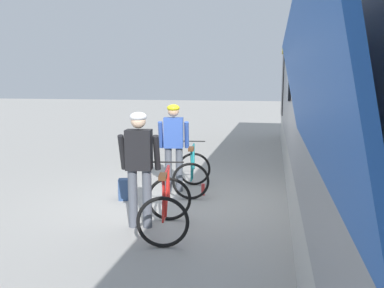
# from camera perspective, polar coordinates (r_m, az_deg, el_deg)

# --- Properties ---
(ground_plane) EXTENTS (80.00, 80.00, 0.00)m
(ground_plane) POSITION_cam_1_polar(r_m,az_deg,el_deg) (7.16, -0.42, -8.59)
(ground_plane) COLOR #A09E99
(cyclist_near_in_blue) EXTENTS (0.65, 0.38, 1.76)m
(cyclist_near_in_blue) POSITION_cam_1_polar(r_m,az_deg,el_deg) (7.60, -2.77, 0.62)
(cyclist_near_in_blue) COLOR #4C515B
(cyclist_near_in_blue) RESTS_ON ground
(cyclist_far_in_dark) EXTENTS (0.64, 0.36, 1.76)m
(cyclist_far_in_dark) POSITION_cam_1_polar(r_m,az_deg,el_deg) (5.73, -7.92, -2.29)
(cyclist_far_in_dark) COLOR #4C515B
(cyclist_far_in_dark) RESTS_ON ground
(bicycle_near_teal) EXTENTS (0.86, 1.16, 0.99)m
(bicycle_near_teal) POSITION_cam_1_polar(r_m,az_deg,el_deg) (7.65, 0.07, -4.29)
(bicycle_near_teal) COLOR black
(bicycle_near_teal) RESTS_ON ground
(bicycle_far_red) EXTENTS (0.90, 1.18, 0.99)m
(bicycle_far_red) POSITION_cam_1_polar(r_m,az_deg,el_deg) (5.62, -3.90, -9.34)
(bicycle_far_red) COLOR black
(bicycle_far_red) RESTS_ON ground
(backpack_on_platform) EXTENTS (0.32, 0.25, 0.40)m
(backpack_on_platform) POSITION_cam_1_polar(r_m,az_deg,el_deg) (7.31, -9.82, -6.71)
(backpack_on_platform) COLOR navy
(backpack_on_platform) RESTS_ON ground
(water_bottle_near_the_bikes) EXTENTS (0.07, 0.07, 0.23)m
(water_bottle_near_the_bikes) POSITION_cam_1_polar(r_m,az_deg,el_deg) (7.51, 1.66, -6.83)
(water_bottle_near_the_bikes) COLOR red
(water_bottle_near_the_bikes) RESTS_ON ground
(water_bottle_by_the_backpack) EXTENTS (0.07, 0.07, 0.23)m
(water_bottle_by_the_backpack) POSITION_cam_1_polar(r_m,az_deg,el_deg) (7.59, -9.75, -6.78)
(water_bottle_by_the_backpack) COLOR silver
(water_bottle_by_the_backpack) RESTS_ON ground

